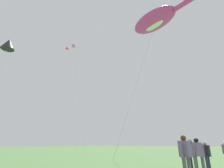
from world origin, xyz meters
TOP-DOWN VIEW (x-y plane):
  - big_show_kite at (2.57, 5.61)m, footprint 4.12×12.99m
  - person_short_left at (-0.89, 1.90)m, footprint 0.55×0.39m
  - person_tall_center at (-3.72, 1.79)m, footprint 0.62×0.47m
  - person_grey_haired_man at (0.08, 3.04)m, footprint 0.58×0.50m
  - person_navy_jacket at (-2.26, 1.82)m, footprint 0.47×0.48m
  - small_kite_box_yellow at (-8.20, 16.79)m, footprint 1.70×4.38m
  - small_kite_stunt_black at (6.95, 32.81)m, footprint 2.80×4.64m
  - small_kite_diamond_red at (0.47, 18.07)m, footprint 3.53×0.67m

SIDE VIEW (x-z plane):
  - person_short_left at x=-0.89m, z-range 0.12..1.64m
  - person_navy_jacket at x=-2.26m, z-range 0.13..1.78m
  - person_grey_haired_man at x=0.08m, z-range 0.13..1.84m
  - person_tall_center at x=-3.72m, z-range 0.14..1.86m
  - small_kite_box_yellow at x=-8.20m, z-range 5.27..16.99m
  - small_kite_diamond_red at x=0.47m, z-range 5.31..20.71m
  - big_show_kite at x=2.57m, z-range 6.62..21.32m
  - small_kite_stunt_black at x=6.95m, z-range 11.84..36.74m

